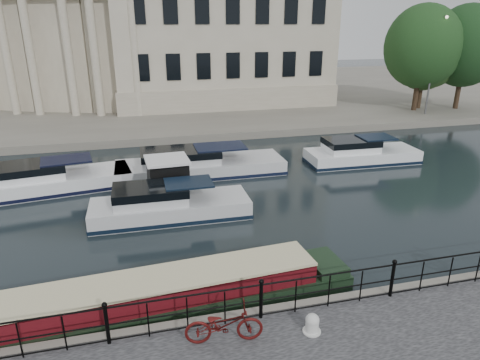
% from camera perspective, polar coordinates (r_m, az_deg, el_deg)
% --- Properties ---
extents(ground_plane, '(160.00, 160.00, 0.00)m').
position_cam_1_polar(ground_plane, '(14.40, 0.04, -14.19)').
color(ground_plane, black).
rests_on(ground_plane, ground).
extents(far_bank, '(120.00, 42.00, 0.55)m').
position_cam_1_polar(far_bank, '(51.18, -11.08, 11.15)').
color(far_bank, '#6B665B').
rests_on(far_bank, ground_plane).
extents(railing, '(24.14, 0.14, 1.22)m').
position_cam_1_polar(railing, '(11.94, 2.83, -15.37)').
color(railing, black).
rests_on(railing, near_quay).
extents(civic_building, '(53.55, 31.84, 16.85)m').
position_cam_1_polar(civic_building, '(46.24, -12.58, 18.53)').
color(civic_building, '#ADA38C').
rests_on(civic_building, far_bank).
extents(lamp_posts, '(8.24, 1.55, 8.07)m').
position_cam_1_polar(lamp_posts, '(43.41, 28.41, 13.59)').
color(lamp_posts, '#59595B').
rests_on(lamp_posts, far_bank).
extents(bicycle, '(2.05, 0.95, 1.04)m').
position_cam_1_polar(bicycle, '(11.28, -2.16, -18.67)').
color(bicycle, '#480D0C').
rests_on(bicycle, near_quay).
extents(mooring_bollard, '(0.48, 0.48, 0.54)m').
position_cam_1_polar(mooring_bollard, '(11.86, 9.60, -18.36)').
color(mooring_bollard, silver).
rests_on(mooring_bollard, near_quay).
extents(narrowboat, '(13.01, 2.63, 1.48)m').
position_cam_1_polar(narrowboat, '(13.38, -12.34, -15.87)').
color(narrowboat, black).
rests_on(narrowboat, ground_plane).
extents(harbour_hut, '(2.82, 2.39, 2.17)m').
position_cam_1_polar(harbour_hut, '(20.81, -9.56, -0.21)').
color(harbour_hut, '#6B665B').
rests_on(harbour_hut, ground_plane).
extents(cabin_cruisers, '(25.62, 7.92, 1.99)m').
position_cam_1_polar(cabin_cruisers, '(23.09, -6.24, 0.50)').
color(cabin_cruisers, silver).
rests_on(cabin_cruisers, ground_plane).
extents(trees, '(10.77, 7.02, 9.19)m').
position_cam_1_polar(trees, '(43.38, 25.35, 15.25)').
color(trees, black).
rests_on(trees, far_bank).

